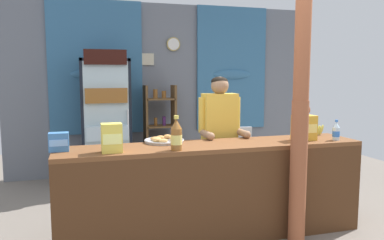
{
  "coord_description": "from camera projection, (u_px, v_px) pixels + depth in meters",
  "views": [
    {
      "loc": [
        -1.32,
        -2.94,
        1.55
      ],
      "look_at": [
        -0.24,
        0.75,
        1.1
      ],
      "focal_mm": 35.66,
      "sensor_mm": 36.0,
      "label": 1
    }
  ],
  "objects": [
    {
      "name": "snack_box_instant_noodle",
      "position": [
        112.0,
        138.0,
        3.19
      ],
      "size": [
        0.17,
        0.14,
        0.25
      ],
      "color": "#EAD14C",
      "rests_on": "stall_counter"
    },
    {
      "name": "banana_bunch",
      "position": [
        314.0,
        130.0,
        4.1
      ],
      "size": [
        0.27,
        0.05,
        0.16
      ],
      "color": "#CCC14C",
      "rests_on": "stall_counter"
    },
    {
      "name": "drink_fridge",
      "position": [
        106.0,
        112.0,
        5.37
      ],
      "size": [
        0.67,
        0.62,
        1.89
      ],
      "color": "black",
      "rests_on": "ground"
    },
    {
      "name": "soda_bottle_water",
      "position": [
        336.0,
        132.0,
        3.8
      ],
      "size": [
        0.07,
        0.07,
        0.2
      ],
      "color": "silver",
      "rests_on": "stall_counter"
    },
    {
      "name": "plastic_lawn_chair",
      "position": [
        233.0,
        152.0,
        5.24
      ],
      "size": [
        0.48,
        0.48,
        0.86
      ],
      "color": "silver",
      "rests_on": "ground"
    },
    {
      "name": "snack_box_biscuit",
      "position": [
        59.0,
        142.0,
        3.25
      ],
      "size": [
        0.16,
        0.11,
        0.16
      ],
      "color": "#3D75B7",
      "rests_on": "stall_counter"
    },
    {
      "name": "snack_box_choco_powder",
      "position": [
        304.0,
        128.0,
        3.8
      ],
      "size": [
        0.22,
        0.15,
        0.25
      ],
      "color": "gold",
      "rests_on": "stall_counter"
    },
    {
      "name": "pastry_tray",
      "position": [
        165.0,
        140.0,
        3.68
      ],
      "size": [
        0.39,
        0.39,
        0.07
      ],
      "color": "#BCBCC1",
      "rests_on": "stall_counter"
    },
    {
      "name": "bottle_shelf_rack",
      "position": [
        160.0,
        129.0,
        5.86
      ],
      "size": [
        0.48,
        0.28,
        1.4
      ],
      "color": "brown",
      "rests_on": "ground"
    },
    {
      "name": "shopkeeper",
      "position": [
        220.0,
        131.0,
        4.11
      ],
      "size": [
        0.47,
        0.42,
        1.53
      ],
      "color": "#28282D",
      "rests_on": "ground"
    },
    {
      "name": "back_wall_curtained",
      "position": [
        165.0,
        86.0,
        6.1
      ],
      "size": [
        4.87,
        0.22,
        2.66
      ],
      "color": "slate",
      "rests_on": "ground"
    },
    {
      "name": "stall_counter",
      "position": [
        217.0,
        183.0,
        3.54
      ],
      "size": [
        2.9,
        0.55,
        0.9
      ],
      "color": "brown",
      "rests_on": "ground"
    },
    {
      "name": "ground_plane",
      "position": [
        201.0,
        207.0,
        4.5
      ],
      "size": [
        7.83,
        7.83,
        0.0
      ],
      "primitive_type": "plane",
      "color": "slate"
    },
    {
      "name": "timber_post",
      "position": [
        300.0,
        107.0,
        3.38
      ],
      "size": [
        0.17,
        0.15,
        2.65
      ],
      "color": "#995133",
      "rests_on": "ground"
    },
    {
      "name": "soda_bottle_iced_tea",
      "position": [
        176.0,
        136.0,
        3.28
      ],
      "size": [
        0.1,
        0.1,
        0.3
      ],
      "color": "brown",
      "rests_on": "stall_counter"
    }
  ]
}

